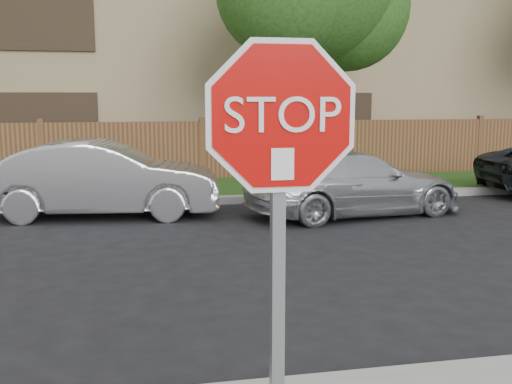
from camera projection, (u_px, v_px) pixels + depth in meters
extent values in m
plane|color=black|center=(363.00, 380.00, 4.78)|extent=(90.00, 90.00, 0.00)
cube|color=gray|center=(220.00, 200.00, 12.65)|extent=(70.00, 0.30, 0.15)
cube|color=#1E4714|center=(210.00, 189.00, 14.25)|extent=(70.00, 3.00, 0.12)
cube|color=#4F311C|center=(202.00, 152.00, 15.68)|extent=(70.00, 0.12, 1.60)
cube|color=tan|center=(184.00, 74.00, 20.75)|extent=(34.00, 8.00, 6.00)
cylinder|color=#382B21|center=(313.00, 108.00, 14.34)|extent=(0.44, 0.44, 3.92)
sphere|color=#204214|center=(347.00, 8.00, 14.43)|extent=(3.00, 3.00, 3.00)
cube|color=gray|center=(277.00, 298.00, 2.98)|extent=(0.06, 0.06, 2.30)
cylinder|color=white|center=(282.00, 116.00, 2.78)|extent=(1.01, 0.02, 1.01)
cylinder|color=#BB0A07|center=(282.00, 117.00, 2.77)|extent=(0.93, 0.02, 0.93)
cube|color=white|center=(283.00, 164.00, 2.79)|extent=(0.11, 0.00, 0.15)
imported|color=#B7B7BC|center=(103.00, 179.00, 11.19)|extent=(4.48, 2.00, 1.43)
imported|color=silver|center=(354.00, 183.00, 11.36)|extent=(4.44, 2.39, 1.22)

